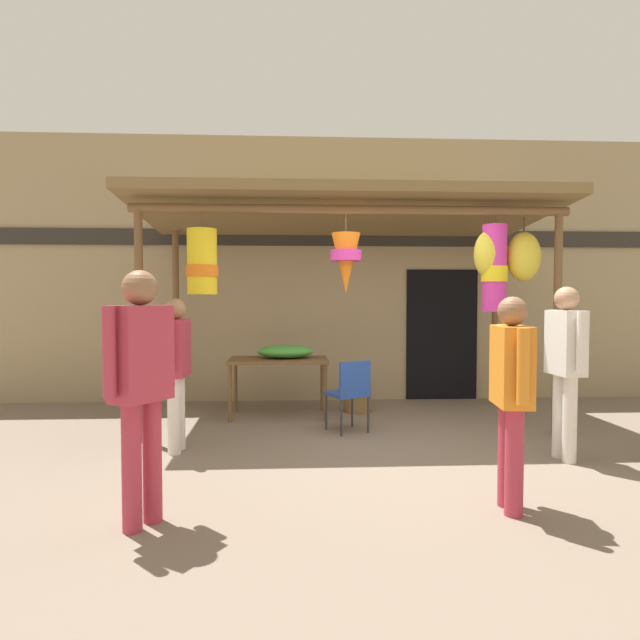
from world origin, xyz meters
The scene contains 11 objects.
ground_plane centered at (0.00, 0.00, 0.00)m, with size 30.00×30.00×0.00m, color #756656.
shop_facade centered at (0.01, 2.71, 1.99)m, with size 12.51×0.29×3.99m.
market_stall_canopy centered at (-0.13, 1.11, 2.46)m, with size 5.15×2.35×2.81m.
display_table centered at (-1.07, 1.51, 0.68)m, with size 1.30×0.76×0.76m.
flower_heap_on_table centered at (-0.97, 1.56, 0.85)m, with size 0.74×0.52×0.18m.
folding_chair centered at (-0.22, 0.59, 0.50)m, with size 0.53×0.53×0.84m.
wicker_basket_by_table centered at (0.00, 1.71, 0.15)m, with size 0.38×0.38×0.30m, color brown.
vendor_in_orange centered at (0.70, -1.75, 0.92)m, with size 0.26×0.59×1.57m.
customer_foreground centered at (-1.92, -1.88, 1.04)m, with size 0.40×0.52×1.75m.
shopper_by_bananas centered at (-2.07, -0.08, 0.91)m, with size 0.24×0.59×1.56m.
passerby_at_right centered at (1.72, -0.56, 0.99)m, with size 0.24×0.59×1.67m.
Camera 1 is at (-0.90, -5.53, 1.55)m, focal length 30.00 mm.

